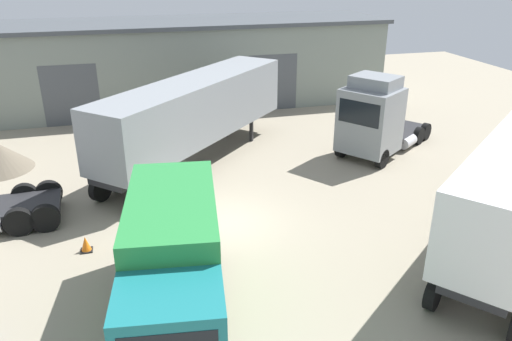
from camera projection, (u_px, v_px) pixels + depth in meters
The scene contains 6 objects.
ground_plane at pixel (224, 223), 18.93m from camera, with size 60.00×60.00×0.00m, color gray.
warehouse_building at pixel (170, 63), 33.01m from camera, with size 28.56×6.76×5.49m.
container_trailer_yellow at pixel (195, 112), 23.38m from camera, with size 10.31×10.56×4.10m.
box_truck_teal at pixel (173, 260), 13.30m from camera, with size 3.30×7.13×3.32m.
tractor_unit_grey at pixel (375, 119), 24.46m from camera, with size 6.52×5.61×4.13m.
traffic_cone at pixel (86, 244), 17.04m from camera, with size 0.40×0.40×0.55m.
Camera 1 is at (-3.13, -16.33, 9.33)m, focal length 35.00 mm.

